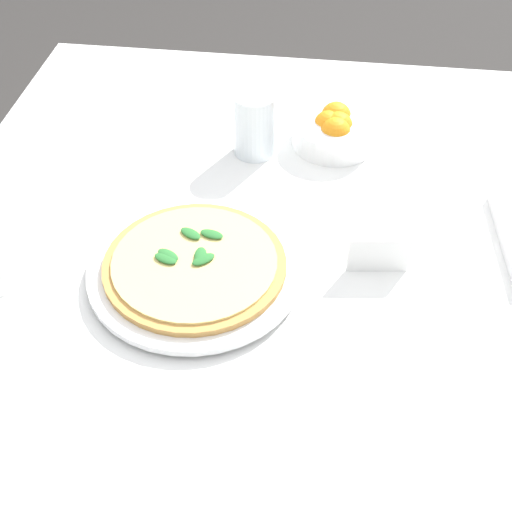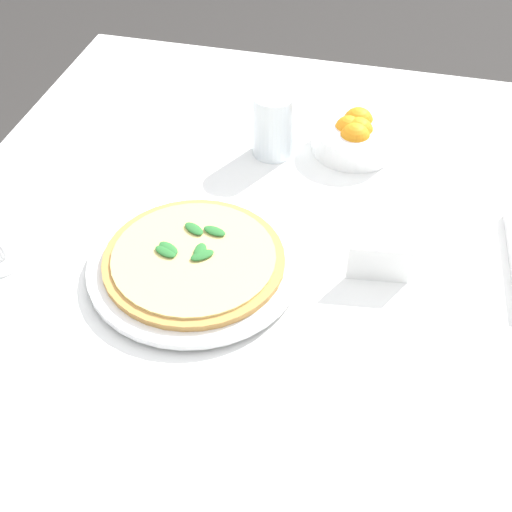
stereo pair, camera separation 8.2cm
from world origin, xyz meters
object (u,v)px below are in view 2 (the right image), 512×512
Objects in this scene: pizza_plate at (194,266)px; pizza at (194,259)px; water_glass_far_right at (273,128)px; citrus_bowl at (354,135)px; menu_card at (379,265)px.

pizza_plate is 1.18× the size of pizza.
pizza is 2.33× the size of water_glass_far_right.
citrus_bowl reaches higher than pizza_plate.
citrus_bowl is at bearing 108.15° from water_glass_far_right.
pizza_plate is at bearing -7.82° from water_glass_far_right.
water_glass_far_right reaches higher than pizza.
citrus_bowl is 1.67× the size of menu_card.
menu_card is (0.28, 0.22, -0.02)m from water_glass_far_right.
water_glass_far_right is (-0.32, 0.04, 0.02)m from pizza.
water_glass_far_right is 0.35m from menu_card.
menu_card reaches higher than pizza_plate.
pizza_plate is 0.33m from water_glass_far_right.
pizza_plate is at bearing 27.41° from pizza.
water_glass_far_right reaches higher than menu_card.
pizza is 0.41m from citrus_bowl.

